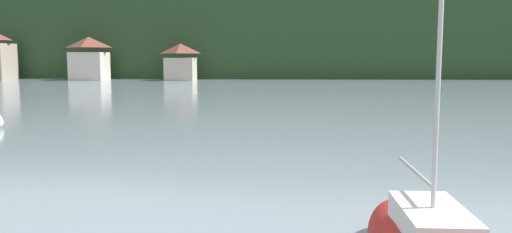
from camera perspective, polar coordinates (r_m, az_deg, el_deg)
The scene contains 4 objects.
wooded_hillside at distance 126.19m, azimuth 11.32°, elevation 8.32°, with size 352.00×49.22×53.29m.
shore_building_west at distance 103.82m, azimuth -26.40°, elevation 5.86°, with size 3.73×6.18×8.23m.
shore_building_westcentral at distance 96.76m, azimuth -17.91°, elevation 6.05°, with size 6.05×5.69×7.61m.
shore_building_central at distance 92.15m, azimuth -8.32°, elevation 5.93°, with size 5.23×5.29×6.42m.
Camera 1 is at (1.08, 21.57, 4.36)m, focal length 36.30 mm.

